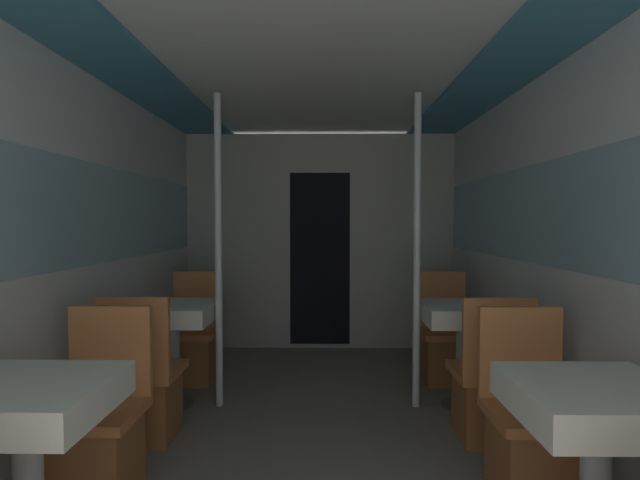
% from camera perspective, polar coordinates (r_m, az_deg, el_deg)
% --- Properties ---
extents(wall_left, '(0.05, 6.36, 2.29)m').
position_cam_1_polar(wall_left, '(3.39, -25.90, -1.16)').
color(wall_left, silver).
rests_on(wall_left, ground_plane).
extents(wall_right, '(0.05, 6.36, 2.29)m').
position_cam_1_polar(wall_right, '(3.34, 25.35, -1.19)').
color(wall_right, silver).
rests_on(wall_right, ground_plane).
extents(ceiling_panel, '(2.91, 6.36, 0.07)m').
position_cam_1_polar(ceiling_panel, '(3.18, -0.48, 19.94)').
color(ceiling_panel, silver).
rests_on(ceiling_panel, wall_left).
extents(bulkhead_far, '(2.85, 0.09, 2.29)m').
position_cam_1_polar(bulkhead_far, '(5.37, -0.01, -0.23)').
color(bulkhead_far, '#A8A8A3').
rests_on(bulkhead_far, ground_plane).
extents(dining_table_left_0, '(0.60, 0.60, 0.76)m').
position_cam_1_polar(dining_table_left_0, '(2.29, -30.51, -16.69)').
color(dining_table_left_0, '#4C4C51').
rests_on(dining_table_left_0, ground_plane).
extents(chair_left_far_0, '(0.43, 0.43, 0.92)m').
position_cam_1_polar(chair_left_far_0, '(2.88, -24.10, -20.08)').
color(chair_left_far_0, '#9C5B31').
rests_on(chair_left_far_0, ground_plane).
extents(dining_table_left_1, '(0.60, 0.60, 0.76)m').
position_cam_1_polar(dining_table_left_1, '(3.88, -16.56, -8.73)').
color(dining_table_left_1, '#4C4C51').
rests_on(dining_table_left_1, ground_plane).
extents(chair_left_near_1, '(0.43, 0.43, 0.92)m').
position_cam_1_polar(chair_left_near_1, '(3.45, -19.42, -16.29)').
color(chair_left_near_1, '#9C5B31').
rests_on(chair_left_near_1, ground_plane).
extents(chair_left_far_1, '(0.43, 0.43, 0.92)m').
position_cam_1_polar(chair_left_far_1, '(4.50, -14.31, -11.84)').
color(chair_left_far_1, '#9C5B31').
rests_on(chair_left_far_1, ground_plane).
extents(support_pole_left_1, '(0.05, 0.05, 2.29)m').
position_cam_1_polar(support_pole_left_1, '(3.73, -11.53, -1.26)').
color(support_pole_left_1, silver).
rests_on(support_pole_left_1, ground_plane).
extents(dining_table_right_0, '(0.60, 0.60, 0.76)m').
position_cam_1_polar(dining_table_right_0, '(2.23, 29.09, -17.13)').
color(dining_table_right_0, '#4C4C51').
rests_on(dining_table_right_0, ground_plane).
extents(chair_right_far_0, '(0.43, 0.43, 0.92)m').
position_cam_1_polar(chair_right_far_0, '(2.84, 23.06, -20.42)').
color(chair_right_far_0, '#9C5B31').
rests_on(chair_right_far_0, ground_plane).
extents(dining_table_right_1, '(0.60, 0.60, 0.76)m').
position_cam_1_polar(dining_table_right_1, '(3.85, 16.12, -8.81)').
color(dining_table_right_1, '#4C4C51').
rests_on(dining_table_right_1, ground_plane).
extents(chair_right_near_1, '(0.43, 0.43, 0.92)m').
position_cam_1_polar(chair_right_near_1, '(3.41, 18.74, -16.48)').
color(chair_right_near_1, '#9C5B31').
rests_on(chair_right_near_1, ground_plane).
extents(chair_right_far_1, '(0.43, 0.43, 0.92)m').
position_cam_1_polar(chair_right_far_1, '(4.47, 14.06, -11.93)').
color(chair_right_far_1, '#9C5B31').
rests_on(chair_right_far_1, ground_plane).
extents(support_pole_right_1, '(0.05, 0.05, 2.29)m').
position_cam_1_polar(support_pole_right_1, '(3.71, 11.02, -1.27)').
color(support_pole_right_1, silver).
rests_on(support_pole_right_1, ground_plane).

